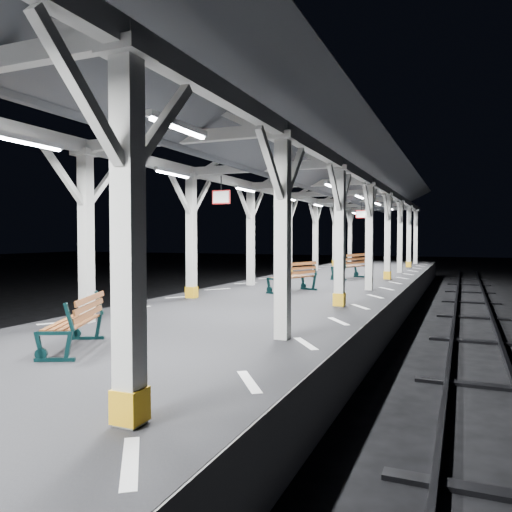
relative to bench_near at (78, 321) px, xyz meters
The scene contains 10 objects.
ground 4.16m from the bench_near, 82.38° to the left, with size 120.00×120.00×0.00m, color black.
platform 4.01m from the bench_near, 82.38° to the left, with size 6.00×50.00×1.00m, color black.
hazard_stripes_left 4.35m from the bench_near, 116.54° to the left, with size 1.00×48.00×0.01m, color silver.
hazard_stripes_right 4.89m from the bench_near, 52.51° to the left, with size 1.00×48.00×0.01m, color silver.
track_left 6.07m from the bench_near, 139.20° to the left, with size 2.20×60.00×0.16m.
track_right 6.87m from the bench_near, 35.04° to the left, with size 2.20×60.00×0.16m.
canopy 4.99m from the bench_near, 82.35° to the left, with size 5.40×49.00×4.65m.
bench_near is the anchor object (origin of this frame).
bench_mid 8.45m from the bench_near, 86.10° to the left, with size 1.16×1.79×0.91m.
bench_far 13.79m from the bench_near, 84.98° to the left, with size 1.20×1.96×1.00m.
Camera 1 is at (4.69, -9.57, 2.66)m, focal length 35.00 mm.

